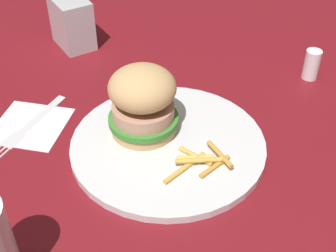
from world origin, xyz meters
The scene contains 8 objects.
ground_plane centered at (0.00, 0.00, 0.00)m, with size 1.60×1.60×0.00m, color maroon.
plate centered at (-0.03, -0.02, 0.01)m, with size 0.29×0.29×0.01m, color silver.
sandwich centered at (-0.01, 0.03, 0.07)m, with size 0.11×0.11×0.11m.
fries_pile centered at (-0.06, -0.07, 0.02)m, with size 0.09×0.09×0.01m.
napkin centered at (-0.02, 0.21, 0.00)m, with size 0.11×0.11×0.00m, color white.
fork centered at (-0.02, 0.21, 0.00)m, with size 0.17×0.06×0.00m.
napkin_dispenser centered at (0.24, 0.23, 0.05)m, with size 0.09×0.06×0.10m, color #B7BABF.
salt_shaker centered at (0.21, -0.23, 0.03)m, with size 0.03×0.03×0.06m, color white.
Camera 1 is at (-0.54, -0.12, 0.46)m, focal length 49.55 mm.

